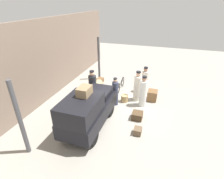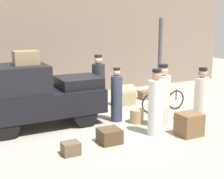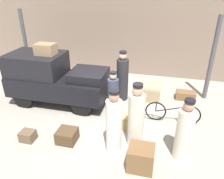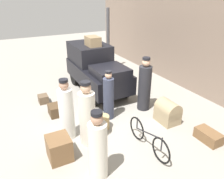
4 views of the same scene
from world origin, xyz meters
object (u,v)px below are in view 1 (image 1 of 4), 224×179
object	(u,v)px
bicycle	(121,85)
trunk_on_truck_roof	(84,91)
trunk_barrel_dark	(97,87)
porter_lifting_near_truck	(93,87)
trunk_umber_medium	(152,95)
trunk_wicker_pale	(137,116)
truck	(88,110)
porter_standing_middle	(143,92)
porter_with_bicycle	(115,93)
wicker_basket	(124,98)
conductor_in_dark_uniform	(137,87)
suitcase_black_upright	(100,81)
suitcase_small_leather	(138,131)
porter_carrying_trunk	(145,81)

from	to	relation	value
bicycle	trunk_on_truck_roof	world-z (taller)	trunk_on_truck_roof
bicycle	trunk_barrel_dark	world-z (taller)	trunk_barrel_dark
porter_lifting_near_truck	trunk_umber_medium	distance (m)	3.54
trunk_wicker_pale	trunk_on_truck_roof	world-z (taller)	trunk_on_truck_roof
truck	porter_lifting_near_truck	world-z (taller)	porter_lifting_near_truck
porter_standing_middle	porter_with_bicycle	xyz separation A→B (m)	(-0.38, 1.49, -0.06)
truck	wicker_basket	bearing A→B (deg)	-19.79
truck	conductor_in_dark_uniform	bearing A→B (deg)	-27.09
porter_lifting_near_truck	suitcase_black_upright	bearing A→B (deg)	12.74
truck	suitcase_small_leather	size ratio (longest dim) A/B	8.88
wicker_basket	trunk_wicker_pale	world-z (taller)	wicker_basket
suitcase_black_upright	trunk_wicker_pale	world-z (taller)	trunk_wicker_pale
truck	trunk_on_truck_roof	xyz separation A→B (m)	(-0.17, 0.00, 1.04)
trunk_umber_medium	suitcase_small_leather	bearing A→B (deg)	175.45
suitcase_small_leather	trunk_on_truck_roof	world-z (taller)	trunk_on_truck_roof
trunk_umber_medium	porter_carrying_trunk	bearing A→B (deg)	33.26
wicker_basket	porter_with_bicycle	xyz separation A→B (m)	(-0.45, 0.43, 0.54)
trunk_wicker_pale	trunk_umber_medium	world-z (taller)	trunk_umber_medium
porter_carrying_trunk	truck	bearing A→B (deg)	156.92
conductor_in_dark_uniform	trunk_umber_medium	distance (m)	1.05
trunk_barrel_dark	suitcase_small_leather	bearing A→B (deg)	-134.32
wicker_basket	trunk_on_truck_roof	bearing A→B (deg)	161.30
trunk_umber_medium	trunk_on_truck_roof	bearing A→B (deg)	145.40
suitcase_black_upright	wicker_basket	bearing A→B (deg)	-129.69
porter_standing_middle	trunk_wicker_pale	size ratio (longest dim) A/B	3.34
suitcase_black_upright	trunk_barrel_dark	xyz separation A→B (m)	(-1.30, -0.36, 0.20)
bicycle	porter_carrying_trunk	world-z (taller)	porter_carrying_trunk
porter_carrying_trunk	porter_with_bicycle	xyz separation A→B (m)	(-2.11, 1.32, -0.01)
truck	trunk_barrel_dark	bearing A→B (deg)	15.94
trunk_on_truck_roof	porter_lifting_near_truck	bearing A→B (deg)	17.63
bicycle	conductor_in_dark_uniform	world-z (taller)	conductor_in_dark_uniform
conductor_in_dark_uniform	trunk_wicker_pale	xyz separation A→B (m)	(-1.85, -0.39, -0.64)
porter_lifting_near_truck	trunk_barrel_dark	distance (m)	1.19
porter_standing_middle	suitcase_small_leather	distance (m)	2.54
suitcase_black_upright	trunk_on_truck_roof	world-z (taller)	trunk_on_truck_roof
trunk_umber_medium	truck	bearing A→B (deg)	144.07
trunk_wicker_pale	conductor_in_dark_uniform	bearing A→B (deg)	11.86
truck	porter_standing_middle	world-z (taller)	truck
porter_standing_middle	conductor_in_dark_uniform	world-z (taller)	conductor_in_dark_uniform
porter_carrying_trunk	trunk_barrel_dark	size ratio (longest dim) A/B	2.27
porter_carrying_trunk	suitcase_small_leather	world-z (taller)	porter_carrying_trunk
conductor_in_dark_uniform	porter_with_bicycle	bearing A→B (deg)	129.50
porter_carrying_trunk	trunk_wicker_pale	bearing A→B (deg)	-177.34
porter_with_bicycle	trunk_wicker_pale	xyz separation A→B (m)	(-0.97, -1.46, -0.57)
porter_carrying_trunk	conductor_in_dark_uniform	xyz separation A→B (m)	(-1.22, 0.25, 0.07)
bicycle	trunk_on_truck_roof	size ratio (longest dim) A/B	2.58
bicycle	trunk_wicker_pale	distance (m)	3.30
porter_lifting_near_truck	suitcase_small_leather	bearing A→B (deg)	-124.40
porter_lifting_near_truck	trunk_on_truck_roof	world-z (taller)	trunk_on_truck_roof
conductor_in_dark_uniform	trunk_wicker_pale	size ratio (longest dim) A/B	3.41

